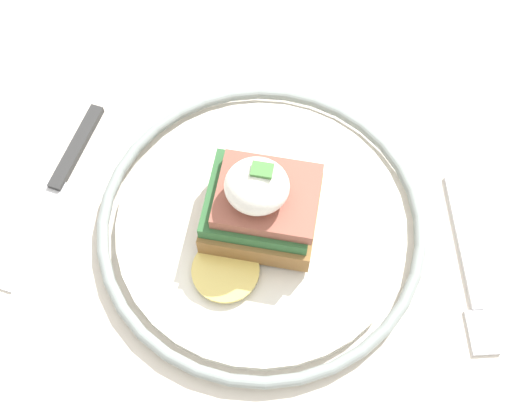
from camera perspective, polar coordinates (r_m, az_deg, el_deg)
name	(u,v)px	position (r m, az deg, el deg)	size (l,w,h in m)	color
ground_plane	(279,373)	(1.26, 2.04, -14.48)	(6.00, 6.00, 0.00)	#B2ADA3
dining_table	(297,252)	(0.68, 3.63, -3.90)	(0.89, 0.69, 0.73)	beige
plate	(256,222)	(0.54, 0.00, -1.29)	(0.28, 0.28, 0.02)	silver
sandwich	(255,204)	(0.51, -0.10, 0.40)	(0.09, 0.12, 0.08)	olive
fork	(464,269)	(0.56, 17.97, -5.18)	(0.05, 0.16, 0.00)	silver
knife	(56,177)	(0.59, -17.38, 2.63)	(0.04, 0.19, 0.01)	#2D2D2D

